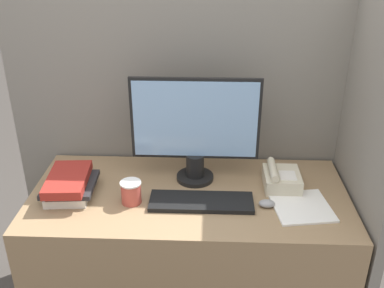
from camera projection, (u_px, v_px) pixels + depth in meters
name	position (u px, v px, depth m)	size (l,w,h in m)	color
cubicle_panel_rear	(193.00, 138.00, 2.33)	(1.84, 0.04, 1.75)	gray
cubicle_panel_right	(360.00, 175.00, 1.99)	(0.04, 0.74, 1.75)	gray
desk	(190.00, 260.00, 2.21)	(1.44, 0.68, 0.78)	#937551
monitor	(195.00, 130.00, 2.04)	(0.59, 0.18, 0.50)	black
keyboard	(201.00, 202.00, 1.95)	(0.45, 0.15, 0.02)	black
mouse	(267.00, 204.00, 1.93)	(0.07, 0.05, 0.03)	gray
coffee_cup	(131.00, 192.00, 1.94)	(0.09, 0.09, 0.10)	#BF4C3F
book_stack	(69.00, 185.00, 2.00)	(0.23, 0.30, 0.10)	silver
desk_telephone	(281.00, 179.00, 2.06)	(0.16, 0.19, 0.11)	beige
paper_pile	(301.00, 207.00, 1.93)	(0.27, 0.28, 0.01)	white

